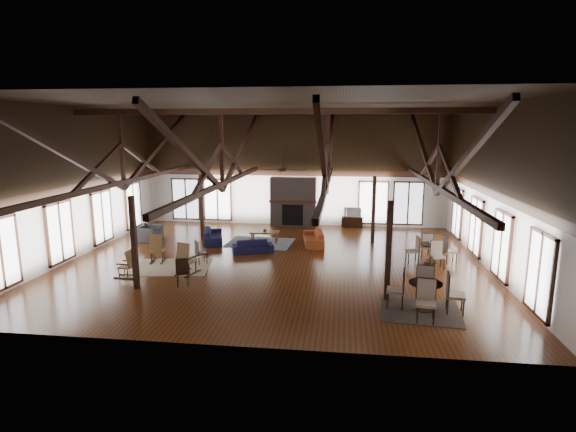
# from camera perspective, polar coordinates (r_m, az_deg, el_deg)

# --- Properties ---
(floor) EXTENTS (16.00, 16.00, 0.00)m
(floor) POSITION_cam_1_polar(r_m,az_deg,el_deg) (17.69, -1.75, -5.81)
(floor) COLOR #582A12
(floor) RESTS_ON ground
(ceiling) EXTENTS (16.00, 14.00, 0.02)m
(ceiling) POSITION_cam_1_polar(r_m,az_deg,el_deg) (16.95, -1.87, 13.99)
(ceiling) COLOR black
(ceiling) RESTS_ON wall_back
(wall_back) EXTENTS (16.00, 0.02, 6.00)m
(wall_back) POSITION_cam_1_polar(r_m,az_deg,el_deg) (23.96, 0.77, 5.95)
(wall_back) COLOR silver
(wall_back) RESTS_ON floor
(wall_front) EXTENTS (16.00, 0.02, 6.00)m
(wall_front) POSITION_cam_1_polar(r_m,az_deg,el_deg) (10.29, -7.77, -1.00)
(wall_front) COLOR silver
(wall_front) RESTS_ON floor
(wall_left) EXTENTS (0.02, 14.00, 6.00)m
(wall_left) POSITION_cam_1_polar(r_m,az_deg,el_deg) (19.92, -25.25, 3.86)
(wall_left) COLOR silver
(wall_left) RESTS_ON floor
(wall_right) EXTENTS (0.02, 14.00, 6.00)m
(wall_right) POSITION_cam_1_polar(r_m,az_deg,el_deg) (17.71, 24.75, 3.13)
(wall_right) COLOR silver
(wall_right) RESTS_ON floor
(roof_truss) EXTENTS (15.60, 14.07, 3.14)m
(roof_truss) POSITION_cam_1_polar(r_m,az_deg,el_deg) (16.96, -1.83, 7.32)
(roof_truss) COLOR black
(roof_truss) RESTS_ON wall_back
(post_grid) EXTENTS (8.16, 7.16, 3.05)m
(post_grid) POSITION_cam_1_polar(r_m,az_deg,el_deg) (17.31, -1.78, -0.98)
(post_grid) COLOR black
(post_grid) RESTS_ON floor
(fireplace) EXTENTS (2.50, 0.69, 2.60)m
(fireplace) POSITION_cam_1_polar(r_m,az_deg,el_deg) (23.85, 0.67, 1.78)
(fireplace) COLOR brown
(fireplace) RESTS_ON floor
(ceiling_fan) EXTENTS (1.60, 1.60, 0.75)m
(ceiling_fan) POSITION_cam_1_polar(r_m,az_deg,el_deg) (15.93, -0.59, 6.02)
(ceiling_fan) COLOR black
(ceiling_fan) RESTS_ON roof_truss
(sofa_navy_front) EXTENTS (1.81, 1.19, 0.49)m
(sofa_navy_front) POSITION_cam_1_polar(r_m,az_deg,el_deg) (18.94, -4.49, -3.93)
(sofa_navy_front) COLOR #141336
(sofa_navy_front) RESTS_ON floor
(sofa_navy_left) EXTENTS (2.16, 1.31, 0.59)m
(sofa_navy_left) POSITION_cam_1_polar(r_m,az_deg,el_deg) (20.92, -9.46, -2.47)
(sofa_navy_left) COLOR #141537
(sofa_navy_left) RESTS_ON floor
(sofa_orange) EXTENTS (2.18, 1.10, 0.61)m
(sofa_orange) POSITION_cam_1_polar(r_m,az_deg,el_deg) (20.23, 3.26, -2.77)
(sofa_orange) COLOR brown
(sofa_orange) RESTS_ON floor
(coffee_table) EXTENTS (1.32, 0.66, 0.51)m
(coffee_table) POSITION_cam_1_polar(r_m,az_deg,el_deg) (20.56, -3.00, -2.13)
(coffee_table) COLOR brown
(coffee_table) RESTS_ON floor
(vase) EXTENTS (0.22, 0.22, 0.18)m
(vase) POSITION_cam_1_polar(r_m,az_deg,el_deg) (20.47, -2.96, -1.76)
(vase) COLOR #B2B2B2
(vase) RESTS_ON coffee_table
(armchair) EXTENTS (1.13, 1.01, 0.70)m
(armchair) POSITION_cam_1_polar(r_m,az_deg,el_deg) (21.76, -17.17, -2.15)
(armchair) COLOR #2E2D30
(armchair) RESTS_ON floor
(side_table_lamp) EXTENTS (0.41, 0.41, 1.05)m
(side_table_lamp) POSITION_cam_1_polar(r_m,az_deg,el_deg) (22.15, -17.66, -1.81)
(side_table_lamp) COLOR black
(side_table_lamp) RESTS_ON floor
(rocking_chair_a) EXTENTS (0.61, 0.95, 1.13)m
(rocking_chair_a) POSITION_cam_1_polar(r_m,az_deg,el_deg) (18.21, -16.32, -4.03)
(rocking_chair_a) COLOR brown
(rocking_chair_a) RESTS_ON floor
(rocking_chair_b) EXTENTS (0.75, 1.02, 1.18)m
(rocking_chair_b) POSITION_cam_1_polar(r_m,az_deg,el_deg) (16.42, -12.92, -5.40)
(rocking_chair_b) COLOR brown
(rocking_chair_b) RESTS_ON floor
(rocking_chair_c) EXTENTS (0.78, 0.46, 0.97)m
(rocking_chair_c) POSITION_cam_1_polar(r_m,az_deg,el_deg) (16.71, -19.67, -5.85)
(rocking_chair_c) COLOR brown
(rocking_chair_c) RESTS_ON floor
(side_chair_a) EXTENTS (0.55, 0.55, 0.93)m
(side_chair_a) POSITION_cam_1_polar(r_m,az_deg,el_deg) (17.56, -11.24, -4.32)
(side_chair_a) COLOR black
(side_chair_a) RESTS_ON floor
(side_chair_b) EXTENTS (0.53, 0.53, 0.98)m
(side_chair_b) POSITION_cam_1_polar(r_m,az_deg,el_deg) (15.27, -13.28, -6.64)
(side_chair_b) COLOR black
(side_chair_b) RESTS_ON floor
(cafe_table_near) EXTENTS (2.23, 2.23, 1.14)m
(cafe_table_near) POSITION_cam_1_polar(r_m,az_deg,el_deg) (13.57, 17.03, -9.08)
(cafe_table_near) COLOR black
(cafe_table_near) RESTS_ON floor
(cafe_table_far) EXTENTS (1.99, 1.99, 1.02)m
(cafe_table_far) POSITION_cam_1_polar(r_m,az_deg,el_deg) (18.30, 17.75, -4.10)
(cafe_table_far) COLOR black
(cafe_table_far) RESTS_ON floor
(cup_near) EXTENTS (0.17, 0.17, 0.11)m
(cup_near) POSITION_cam_1_polar(r_m,az_deg,el_deg) (13.56, 17.07, -7.73)
(cup_near) COLOR #B2B2B2
(cup_near) RESTS_ON cafe_table_near
(cup_far) EXTENTS (0.15, 0.15, 0.09)m
(cup_far) POSITION_cam_1_polar(r_m,az_deg,el_deg) (18.27, 17.68, -3.24)
(cup_far) COLOR #B2B2B2
(cup_far) RESTS_ON cafe_table_far
(tv_console) EXTENTS (1.10, 0.41, 0.55)m
(tv_console) POSITION_cam_1_polar(r_m,az_deg,el_deg) (23.98, 8.14, -0.75)
(tv_console) COLOR black
(tv_console) RESTS_ON floor
(television) EXTENTS (0.90, 0.22, 0.51)m
(television) POSITION_cam_1_polar(r_m,az_deg,el_deg) (23.88, 8.23, 0.50)
(television) COLOR #B2B2B2
(television) RESTS_ON tv_console
(rug_tan) EXTENTS (3.12, 2.61, 0.01)m
(rug_tan) POSITION_cam_1_polar(r_m,az_deg,el_deg) (17.57, -14.59, -6.27)
(rug_tan) COLOR tan
(rug_tan) RESTS_ON floor
(rug_navy) EXTENTS (3.05, 2.38, 0.01)m
(rug_navy) POSITION_cam_1_polar(r_m,az_deg,el_deg) (20.56, -3.59, -3.41)
(rug_navy) COLOR #172243
(rug_navy) RESTS_ON floor
(rug_dark) EXTENTS (2.40, 2.22, 0.01)m
(rug_dark) POSITION_cam_1_polar(r_m,az_deg,el_deg) (13.66, 16.42, -11.46)
(rug_dark) COLOR black
(rug_dark) RESTS_ON floor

